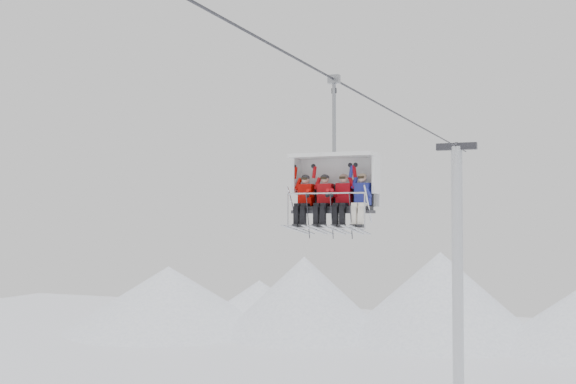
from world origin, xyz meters
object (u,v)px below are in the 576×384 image
at_px(skier_far_left, 304,200).
at_px(skier_center_left, 324,199).
at_px(skier_center_right, 343,199).
at_px(skier_far_right, 361,199).
at_px(lift_tower_right, 458,297).
at_px(chairlift_carrier, 336,182).

distance_m(skier_far_left, skier_center_left, 0.53).
xyz_separation_m(skier_center_right, skier_far_right, (0.49, 0.00, 0.00)).
bearing_deg(skier_far_right, skier_far_left, 180.00).
bearing_deg(skier_far_right, lift_tower_right, 92.34).
relative_size(chairlift_carrier, skier_center_right, 2.36).
distance_m(lift_tower_right, skier_far_left, 19.60).
bearing_deg(skier_center_left, lift_tower_right, 89.34).
distance_m(skier_far_left, skier_center_right, 1.04).
bearing_deg(skier_center_right, skier_far_left, 180.00).
height_order(skier_far_left, skier_center_left, same).
height_order(skier_far_left, skier_far_right, same).
bearing_deg(skier_center_right, skier_far_right, 0.00).
relative_size(skier_far_left, skier_far_right, 1.00).
height_order(lift_tower_right, skier_far_left, lift_tower_right).
bearing_deg(chairlift_carrier, skier_center_right, -46.59).
bearing_deg(chairlift_carrier, skier_far_left, -158.00).
distance_m(chairlift_carrier, skier_center_left, 0.59).
bearing_deg(skier_center_right, skier_center_left, 180.00).
xyz_separation_m(skier_far_left, skier_far_right, (1.53, 0.00, 0.00)).
xyz_separation_m(lift_tower_right, skier_far_left, (-0.75, -19.08, 4.40)).
bearing_deg(skier_far_left, lift_tower_right, 87.74).
bearing_deg(skier_far_left, chairlift_carrier, 22.00).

